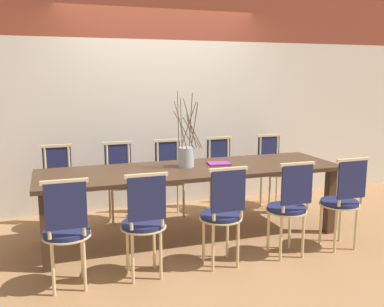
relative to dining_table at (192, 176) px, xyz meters
The scene contains 15 objects.
ground_plane 0.67m from the dining_table, ahead, with size 16.00×16.00×0.00m, color #9E7047.
wall_rear 1.58m from the dining_table, 90.00° to the left, with size 12.00×0.06×3.20m.
dining_table is the anchor object (origin of this frame).
chair_near_leftend 1.50m from the dining_table, 149.57° to the right, with size 0.39×0.39×0.93m.
chair_near_left 1.02m from the dining_table, 131.54° to the right, with size 0.39×0.39×0.93m.
chair_near_center 0.77m from the dining_table, 87.66° to the right, with size 0.39×0.39×0.93m.
chair_near_right 1.04m from the dining_table, 47.39° to the right, with size 0.39×0.39×0.93m.
chair_near_rightend 1.50m from the dining_table, 30.41° to the right, with size 0.39×0.39×0.93m.
chair_far_leftend 1.52m from the dining_table, 149.95° to the left, with size 0.39×0.39×0.93m.
chair_far_left 0.99m from the dining_table, 129.63° to the left, with size 0.39×0.39×0.93m.
chair_far_center 0.77m from the dining_table, 91.76° to the left, with size 0.39×0.39×0.93m.
chair_far_right 1.01m from the dining_table, 49.47° to the left, with size 0.39×0.39×0.93m.
chair_far_rightend 1.56m from the dining_table, 29.09° to the left, with size 0.39×0.39×0.93m.
vase_centerpiece 0.22m from the dining_table, 118.85° to the left, with size 0.31×0.29×0.78m.
book_stack 0.35m from the dining_table, 12.00° to the left, with size 0.26×0.21×0.02m.
Camera 1 is at (-1.37, -4.08, 1.68)m, focal length 40.00 mm.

